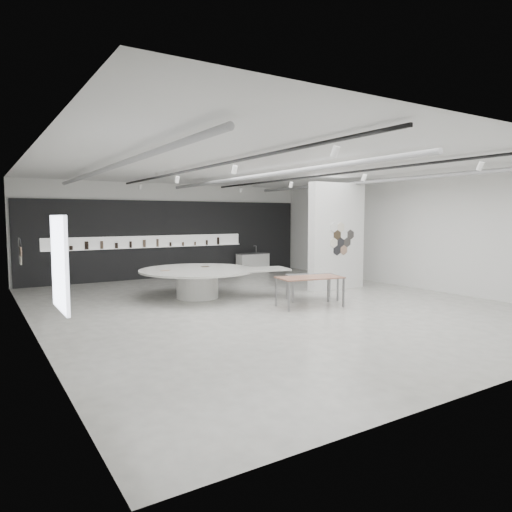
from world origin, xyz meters
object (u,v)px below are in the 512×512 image
display_island (200,279)px  partition_column (337,236)px  sample_table_stone (312,277)px  kitchen_counter (253,263)px  sample_table_wood (310,279)px

display_island → partition_column: bearing=0.7°
sample_table_stone → kitchen_counter: (2.07, 6.69, -0.26)m
partition_column → kitchen_counter: bearing=89.4°
partition_column → sample_table_wood: bearing=-144.5°
partition_column → display_island: size_ratio=0.76×
kitchen_counter → sample_table_wood: bearing=-112.4°
sample_table_wood → kitchen_counter: kitchen_counter is taller
sample_table_stone → kitchen_counter: kitchen_counter is taller
display_island → sample_table_wood: (1.98, -2.83, 0.19)m
sample_table_wood → sample_table_stone: 1.05m
sample_table_wood → sample_table_stone: sample_table_wood is taller
kitchen_counter → sample_table_stone: bearing=-109.1°
display_island → kitchen_counter: kitchen_counter is taller
display_island → sample_table_stone: (2.69, -2.06, 0.11)m
display_island → kitchen_counter: size_ratio=3.15×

